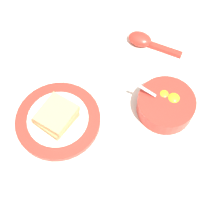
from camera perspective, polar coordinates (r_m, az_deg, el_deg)
name	(u,v)px	position (r m, az deg, el deg)	size (l,w,h in m)	color
ground_plane	(130,89)	(0.86, 3.33, 4.20)	(3.00, 3.00, 0.00)	silver
egg_bowl	(166,105)	(0.81, 9.81, 1.32)	(0.15, 0.15, 0.08)	red
toast_plate	(58,120)	(0.81, -9.81, -1.44)	(0.22, 0.22, 0.02)	red
toast_sandwich	(56,116)	(0.79, -10.16, -0.70)	(0.10, 0.09, 0.04)	tan
soup_spoon	(144,41)	(0.94, 5.91, 12.82)	(0.05, 0.17, 0.03)	red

